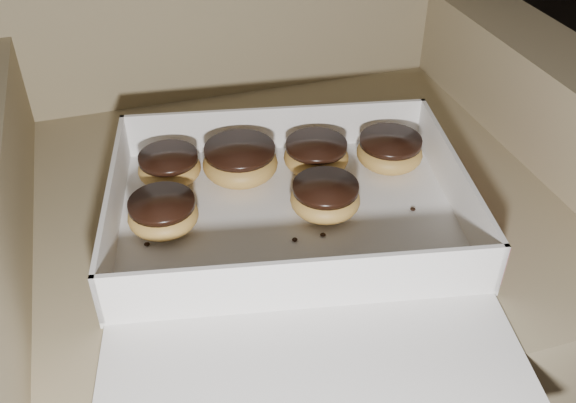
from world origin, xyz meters
The scene contains 13 objects.
floor centered at (0.00, 0.00, 0.00)m, with size 4.50×4.50×0.00m, color black.
armchair centered at (0.19, -0.09, 0.31)m, with size 0.94×0.79×0.98m.
bakery_box centered at (0.16, -0.28, 0.45)m, with size 0.53×0.59×0.07m.
donut_a centered at (0.01, -0.21, 0.47)m, with size 0.09×0.09×0.04m.
donut_b centered at (0.33, -0.17, 0.47)m, with size 0.09×0.09×0.05m.
donut_c centered at (0.21, -0.24, 0.47)m, with size 0.09×0.09×0.05m.
donut_d centered at (0.12, -0.13, 0.47)m, with size 0.10×0.10×0.05m.
donut_e centered at (0.03, -0.11, 0.47)m, with size 0.09×0.09×0.04m.
donut_f centered at (0.23, -0.15, 0.47)m, with size 0.09×0.09×0.05m.
crumb_a centered at (0.16, -0.28, 0.45)m, with size 0.01×0.01×0.00m, color black.
crumb_b centered at (-0.02, -0.24, 0.45)m, with size 0.01×0.01×0.00m, color black.
crumb_c centered at (0.32, -0.27, 0.45)m, with size 0.01×0.01×0.00m, color black.
crumb_d centered at (0.19, -0.29, 0.45)m, with size 0.01×0.01×0.00m, color black.
Camera 1 is at (-0.03, -0.86, 0.96)m, focal length 40.00 mm.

